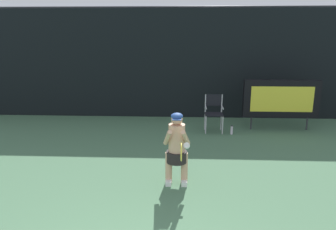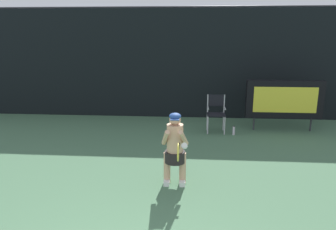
{
  "view_description": "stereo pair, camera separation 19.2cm",
  "coord_description": "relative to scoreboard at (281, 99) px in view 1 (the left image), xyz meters",
  "views": [
    {
      "loc": [
        0.66,
        -2.3,
        2.83
      ],
      "look_at": [
        0.33,
        4.62,
        1.05
      ],
      "focal_mm": 34.34,
      "sensor_mm": 36.0,
      "label": 1
    },
    {
      "loc": [
        0.85,
        -2.28,
        2.83
      ],
      "look_at": [
        0.33,
        4.62,
        1.05
      ],
      "focal_mm": 34.34,
      "sensor_mm": 36.0,
      "label": 2
    }
  ],
  "objects": [
    {
      "name": "backdrop_screen",
      "position": [
        -3.54,
        1.4,
        0.86
      ],
      "size": [
        18.0,
        0.12,
        3.66
      ],
      "color": "black",
      "rests_on": "ground"
    },
    {
      "name": "tennis_player",
      "position": [
        -2.99,
        -3.69,
        -0.2
      ],
      "size": [
        0.52,
        0.59,
        1.4
      ],
      "color": "white",
      "rests_on": "ground"
    },
    {
      "name": "tennis_racket",
      "position": [
        -2.9,
        -4.32,
        -0.05
      ],
      "size": [
        0.03,
        0.6,
        0.31
      ],
      "rotation": [
        0.0,
        0.0,
        -0.17
      ],
      "color": "black"
    },
    {
      "name": "water_bottle",
      "position": [
        -1.48,
        -0.53,
        -0.82
      ],
      "size": [
        0.07,
        0.07,
        0.27
      ],
      "color": "silver",
      "rests_on": "ground"
    },
    {
      "name": "umpire_chair",
      "position": [
        -1.98,
        -0.25,
        -0.33
      ],
      "size": [
        0.52,
        0.44,
        1.08
      ],
      "color": "#B7B7BC",
      "rests_on": "ground"
    },
    {
      "name": "scoreboard",
      "position": [
        0.0,
        0.0,
        0.0
      ],
      "size": [
        2.2,
        0.21,
        1.5
      ],
      "color": "black",
      "rests_on": "ground"
    }
  ]
}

